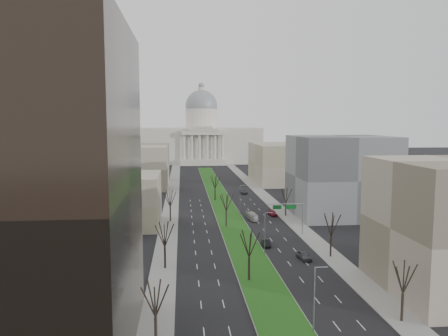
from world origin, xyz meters
TOP-DOWN VIEW (x-y plane):
  - ground at (0.00, 120.00)m, footprint 600.00×600.00m
  - median at (0.00, 118.99)m, footprint 8.00×222.03m
  - sidewalk_left at (-17.50, 95.00)m, footprint 5.00×330.00m
  - sidewalk_right at (17.50, 95.00)m, footprint 5.00×330.00m
  - capitol at (0.00, 269.59)m, footprint 80.00×46.00m
  - building_beige_left at (-33.00, 85.00)m, footprint 26.00×22.00m
  - building_grey_right at (34.00, 92.00)m, footprint 28.00×26.00m
  - building_far_left at (-35.00, 160.00)m, footprint 30.00×40.00m
  - building_far_right at (35.00, 165.00)m, footprint 30.00×40.00m
  - tree_left_near at (-17.20, 18.00)m, footprint 5.10×5.10m
  - tree_left_mid at (-17.20, 48.00)m, footprint 5.40×5.40m
  - tree_left_far at (-17.20, 88.00)m, footprint 5.28×5.28m
  - tree_right_near at (17.20, 22.00)m, footprint 5.16×5.16m
  - tree_right_mid at (17.20, 52.00)m, footprint 5.52×5.52m
  - tree_right_far at (17.20, 92.00)m, footprint 5.04×5.04m
  - tree_median_a at (-2.00, 40.00)m, footprint 5.40×5.40m
  - tree_median_b at (-2.00, 80.00)m, footprint 5.40×5.40m
  - tree_median_c at (-2.00, 120.00)m, footprint 5.40×5.40m
  - streetlamp_median_a at (3.76, 20.00)m, footprint 1.90×0.20m
  - streetlamp_median_b at (3.76, 55.00)m, footprint 1.90×0.20m
  - streetlamp_median_c at (3.76, 95.00)m, footprint 1.90×0.20m
  - mast_arm_signs at (13.49, 70.03)m, footprint 9.12×0.24m
  - car_grey_near at (11.15, 50.93)m, footprint 2.55×5.06m
  - car_black at (5.20, 61.17)m, footprint 1.57×4.50m
  - car_red at (13.39, 93.14)m, footprint 2.28×5.16m
  - car_grey_far at (10.27, 133.67)m, footprint 3.04×5.41m
  - box_van at (6.28, 88.35)m, footprint 2.65×7.91m

SIDE VIEW (x-z plane):
  - ground at x=0.00m, z-range 0.00..0.00m
  - sidewalk_left at x=-17.50m, z-range 0.00..0.15m
  - sidewalk_right at x=17.50m, z-range 0.00..0.15m
  - median at x=0.00m, z-range 0.00..0.20m
  - car_grey_far at x=10.27m, z-range 0.00..1.43m
  - car_red at x=13.39m, z-range 0.00..1.47m
  - car_black at x=5.20m, z-range 0.00..1.48m
  - car_grey_near at x=11.15m, z-range 0.00..1.65m
  - box_van at x=6.28m, z-range 0.00..2.16m
  - streetlamp_median_a at x=3.76m, z-range 0.23..9.39m
  - streetlamp_median_b at x=3.76m, z-range 0.23..9.39m
  - streetlamp_median_c at x=3.76m, z-range 0.23..9.39m
  - mast_arm_signs at x=13.49m, z-range 2.06..10.15m
  - tree_right_far at x=17.20m, z-range 1.99..11.07m
  - tree_left_near at x=-17.20m, z-range 2.02..11.20m
  - tree_right_near at x=17.20m, z-range 2.04..11.33m
  - tree_left_far at x=-17.20m, z-range 2.09..11.59m
  - tree_left_mid at x=-17.20m, z-range 2.14..11.86m
  - tree_median_a at x=-2.00m, z-range 2.14..11.86m
  - tree_median_b at x=-2.00m, z-range 2.14..11.86m
  - tree_median_c at x=-2.00m, z-range 2.14..11.86m
  - building_beige_left at x=-33.00m, z-range 0.00..14.00m
  - tree_right_mid at x=17.20m, z-range 2.19..12.12m
  - building_far_left at x=-35.00m, z-range 0.00..18.00m
  - building_far_right at x=35.00m, z-range 0.00..18.00m
  - building_grey_right at x=34.00m, z-range 0.00..24.00m
  - capitol at x=0.00m, z-range -11.19..43.81m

